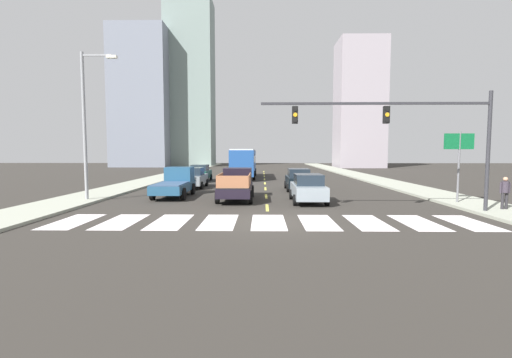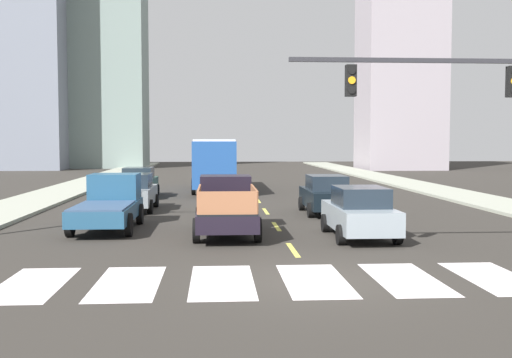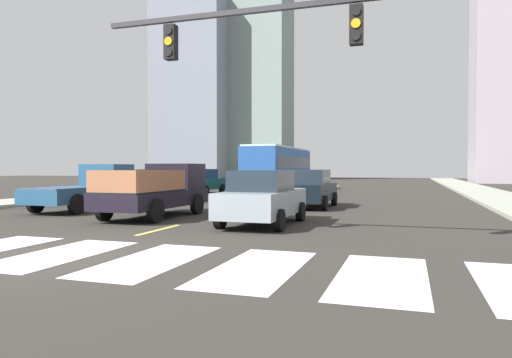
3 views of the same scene
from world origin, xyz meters
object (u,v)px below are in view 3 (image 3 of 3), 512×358
object	(u,v)px
city_bus	(279,166)
traffic_signal_gantry	(420,47)
sedan_near_right	(202,181)
pickup_dark	(90,188)
sedan_mid	(160,185)
pickup_stakebed	(160,191)
sedan_near_left	(310,189)
sedan_far	(263,198)

from	to	relation	value
city_bus	traffic_signal_gantry	world-z (taller)	traffic_signal_gantry
sedan_near_right	traffic_signal_gantry	world-z (taller)	traffic_signal_gantry
pickup_dark	sedan_mid	bearing A→B (deg)	92.17
sedan_mid	traffic_signal_gantry	distance (m)	18.42
pickup_stakebed	sedan_mid	xyz separation A→B (m)	(-4.17, 7.31, -0.08)
sedan_mid	traffic_signal_gantry	xyz separation A→B (m)	(13.15, -12.42, 3.42)
sedan_near_right	pickup_stakebed	bearing A→B (deg)	-72.90
sedan_near_left	sedan_far	bearing A→B (deg)	-90.18
sedan_mid	traffic_signal_gantry	size ratio (longest dim) A/B	0.39
pickup_dark	sedan_far	world-z (taller)	pickup_dark
sedan_near_left	traffic_signal_gantry	bearing A→B (deg)	-66.47
pickup_dark	traffic_signal_gantry	distance (m)	15.22
sedan_near_left	sedan_near_right	world-z (taller)	same
sedan_near_left	sedan_near_right	xyz separation A→B (m)	(-9.27, 8.51, 0.00)
sedan_near_left	sedan_far	size ratio (longest dim) A/B	1.00
sedan_near_left	traffic_signal_gantry	world-z (taller)	traffic_signal_gantry
sedan_near_left	sedan_near_right	distance (m)	12.58
sedan_near_left	sedan_mid	world-z (taller)	same
pickup_stakebed	sedan_near_right	xyz separation A→B (m)	(-4.74, 13.97, -0.08)
sedan_near_right	sedan_far	world-z (taller)	same
sedan_near_right	city_bus	bearing A→B (deg)	43.43
sedan_near_right	sedan_mid	distance (m)	6.68
city_bus	sedan_near_right	world-z (taller)	city_bus
sedan_near_left	sedan_near_right	size ratio (longest dim) A/B	1.00
pickup_dark	city_bus	world-z (taller)	city_bus
sedan_far	pickup_dark	bearing A→B (deg)	159.78
city_bus	sedan_near_right	distance (m)	6.19
pickup_stakebed	pickup_dark	world-z (taller)	same
traffic_signal_gantry	city_bus	bearing A→B (deg)	111.93
sedan_mid	sedan_far	xyz separation A→B (m)	(8.60, -8.65, 0.00)
sedan_near_left	sedan_mid	bearing A→B (deg)	168.67
pickup_dark	sedan_far	bearing A→B (deg)	-14.89
city_bus	sedan_mid	bearing A→B (deg)	-108.28
traffic_signal_gantry	sedan_far	bearing A→B (deg)	140.34
city_bus	sedan_near_left	distance (m)	13.79
pickup_stakebed	city_bus	world-z (taller)	city_bus
pickup_stakebed	sedan_near_left	distance (m)	7.09
pickup_stakebed	sedan_far	distance (m)	4.63
pickup_stakebed	sedan_near_left	world-z (taller)	pickup_stakebed
city_bus	sedan_near_right	size ratio (longest dim) A/B	2.45
city_bus	sedan_far	distance (m)	20.24
pickup_stakebed	traffic_signal_gantry	size ratio (longest dim) A/B	0.46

